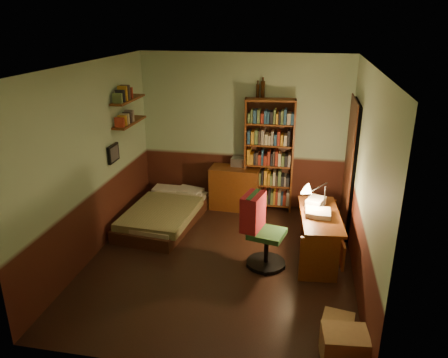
% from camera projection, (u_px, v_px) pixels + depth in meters
% --- Properties ---
extents(floor, '(3.50, 4.00, 0.02)m').
position_uv_depth(floor, '(221.00, 261.00, 5.97)').
color(floor, black).
rests_on(floor, ground).
extents(ceiling, '(3.50, 4.00, 0.02)m').
position_uv_depth(ceiling, '(220.00, 64.00, 5.05)').
color(ceiling, silver).
rests_on(ceiling, wall_back).
extents(wall_back, '(3.50, 0.02, 2.60)m').
position_uv_depth(wall_back, '(244.00, 132.00, 7.36)').
color(wall_back, '#9BB891').
rests_on(wall_back, ground).
extents(wall_left, '(0.02, 4.00, 2.60)m').
position_uv_depth(wall_left, '(91.00, 163.00, 5.82)').
color(wall_left, '#9BB891').
rests_on(wall_left, ground).
extents(wall_right, '(0.02, 4.00, 2.60)m').
position_uv_depth(wall_right, '(365.00, 180.00, 5.20)').
color(wall_right, '#9BB891').
rests_on(wall_right, ground).
extents(wall_front, '(3.50, 0.02, 2.60)m').
position_uv_depth(wall_front, '(173.00, 250.00, 3.66)').
color(wall_front, '#9BB891').
rests_on(wall_front, ground).
extents(doorway, '(0.06, 0.90, 2.00)m').
position_uv_depth(doorway, '(350.00, 169.00, 6.50)').
color(doorway, black).
rests_on(doorway, ground).
extents(door_trim, '(0.02, 0.98, 2.08)m').
position_uv_depth(door_trim, '(348.00, 169.00, 6.51)').
color(door_trim, '#3A1D11').
rests_on(door_trim, ground).
extents(bed, '(1.15, 1.86, 0.52)m').
position_uv_depth(bed, '(164.00, 208.00, 6.96)').
color(bed, olive).
rests_on(bed, ground).
extents(dresser, '(0.85, 0.45, 0.74)m').
position_uv_depth(dresser, '(235.00, 188.00, 7.48)').
color(dresser, '#5F2E11').
rests_on(dresser, ground).
extents(mini_stereo, '(0.28, 0.22, 0.14)m').
position_uv_depth(mini_stereo, '(240.00, 162.00, 7.43)').
color(mini_stereo, '#B2B2B7').
rests_on(mini_stereo, dresser).
extents(bookshelf, '(0.84, 0.34, 1.90)m').
position_uv_depth(bookshelf, '(268.00, 156.00, 7.25)').
color(bookshelf, '#5F2E11').
rests_on(bookshelf, ground).
extents(bottle_left, '(0.06, 0.06, 0.21)m').
position_uv_depth(bottle_left, '(258.00, 91.00, 7.02)').
color(bottle_left, black).
rests_on(bottle_left, bookshelf).
extents(bottle_right, '(0.08, 0.08, 0.26)m').
position_uv_depth(bottle_right, '(263.00, 89.00, 7.00)').
color(bottle_right, black).
rests_on(bottle_right, bookshelf).
extents(desk, '(0.63, 1.27, 0.66)m').
position_uv_depth(desk, '(319.00, 236.00, 5.93)').
color(desk, '#5F2E11').
rests_on(desk, ground).
extents(paper_stack, '(0.29, 0.34, 0.11)m').
position_uv_depth(paper_stack, '(316.00, 202.00, 6.04)').
color(paper_stack, silver).
rests_on(paper_stack, desk).
extents(desk_lamp, '(0.25, 0.25, 0.66)m').
position_uv_depth(desk_lamp, '(325.00, 188.00, 5.82)').
color(desk_lamp, black).
rests_on(desk_lamp, desk).
extents(office_chair, '(0.52, 0.48, 0.89)m').
position_uv_depth(office_chair, '(267.00, 236.00, 5.70)').
color(office_chair, '#285528').
rests_on(office_chair, ground).
extents(red_jacket, '(0.30, 0.44, 0.48)m').
position_uv_depth(red_jacket, '(284.00, 183.00, 5.61)').
color(red_jacket, '#AA2029').
rests_on(red_jacket, office_chair).
extents(wall_shelf_lower, '(0.20, 0.90, 0.03)m').
position_uv_depth(wall_shelf_lower, '(130.00, 122.00, 6.70)').
color(wall_shelf_lower, '#5F2E11').
rests_on(wall_shelf_lower, wall_left).
extents(wall_shelf_upper, '(0.20, 0.90, 0.03)m').
position_uv_depth(wall_shelf_upper, '(128.00, 100.00, 6.58)').
color(wall_shelf_upper, '#5F2E11').
rests_on(wall_shelf_upper, wall_left).
extents(framed_picture, '(0.04, 0.32, 0.26)m').
position_uv_depth(framed_picture, '(113.00, 153.00, 6.38)').
color(framed_picture, black).
rests_on(framed_picture, wall_left).
extents(cardboard_box_a, '(0.46, 0.39, 0.32)m').
position_uv_depth(cardboard_box_a, '(344.00, 347.00, 4.19)').
color(cardboard_box_a, '#A88654').
rests_on(cardboard_box_a, ground).
extents(cardboard_box_b, '(0.36, 0.31, 0.22)m').
position_uv_depth(cardboard_box_b, '(338.00, 325.00, 4.55)').
color(cardboard_box_b, '#A88654').
rests_on(cardboard_box_b, ground).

